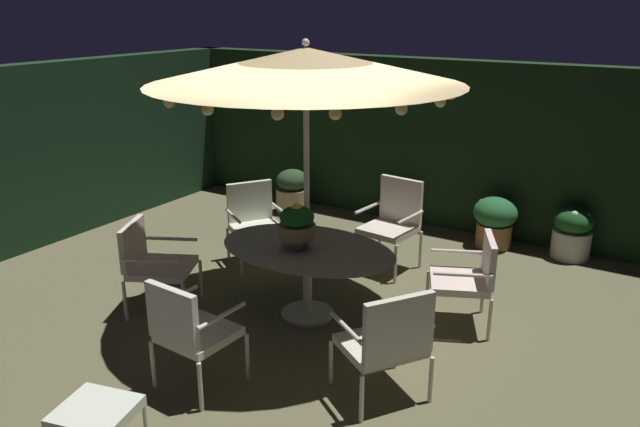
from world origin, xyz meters
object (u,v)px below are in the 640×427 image
at_px(patio_chair_south, 393,218).
at_px(patio_umbrella, 306,66).
at_px(ottoman_footrest, 96,414).
at_px(patio_chair_southwest, 254,218).
at_px(potted_plant_back_left, 495,220).
at_px(patio_chair_east, 388,339).
at_px(centerpiece_planter, 297,224).
at_px(potted_plant_left_far, 292,191).
at_px(patio_chair_northeast, 189,328).
at_px(potted_plant_back_center, 572,232).
at_px(potted_plant_back_right, 393,205).
at_px(patio_dining_table, 307,257).
at_px(patio_chair_southeast, 470,274).
at_px(patio_chair_north, 152,260).

bearing_deg(patio_chair_south, patio_umbrella, -96.61).
bearing_deg(ottoman_footrest, patio_chair_southwest, 109.78).
distance_m(patio_chair_south, potted_plant_back_left, 1.54).
relative_size(patio_chair_east, ottoman_footrest, 1.62).
height_order(centerpiece_planter, potted_plant_left_far, centerpiece_planter).
height_order(patio_chair_northeast, potted_plant_back_left, patio_chair_northeast).
distance_m(patio_umbrella, centerpiece_planter, 1.47).
xyz_separation_m(potted_plant_back_center, potted_plant_back_right, (-2.40, -0.06, -0.04)).
distance_m(patio_dining_table, centerpiece_planter, 0.39).
height_order(patio_chair_southeast, patio_chair_southwest, patio_chair_southwest).
bearing_deg(patio_chair_southeast, patio_umbrella, -155.80).
height_order(potted_plant_left_far, potted_plant_back_center, potted_plant_left_far).
bearing_deg(patio_umbrella, patio_chair_north, -153.48).
bearing_deg(potted_plant_back_left, potted_plant_back_right, 176.44).
distance_m(patio_chair_southeast, potted_plant_back_center, 2.42).
xyz_separation_m(centerpiece_planter, potted_plant_back_left, (1.07, 2.95, -0.63)).
height_order(patio_umbrella, patio_chair_south, patio_umbrella).
height_order(centerpiece_planter, patio_chair_south, centerpiece_planter).
distance_m(centerpiece_planter, patio_chair_southwest, 1.67).
xyz_separation_m(centerpiece_planter, potted_plant_back_center, (1.99, 3.10, -0.67)).
relative_size(potted_plant_left_far, potted_plant_back_left, 0.99).
bearing_deg(patio_chair_southwest, patio_umbrella, -33.13).
distance_m(centerpiece_planter, patio_chair_southeast, 1.72).
relative_size(patio_chair_east, patio_chair_southeast, 1.06).
relative_size(patio_chair_northeast, potted_plant_back_left, 1.45).
relative_size(patio_chair_south, potted_plant_back_left, 1.60).
xyz_separation_m(patio_umbrella, patio_chair_southwest, (-1.32, 0.86, -1.93)).
relative_size(patio_chair_southeast, potted_plant_left_far, 1.39).
height_order(centerpiece_planter, patio_chair_southeast, centerpiece_planter).
bearing_deg(patio_chair_southwest, potted_plant_back_right, 67.34).
height_order(centerpiece_planter, potted_plant_back_left, centerpiece_planter).
bearing_deg(patio_chair_northeast, patio_chair_southeast, 55.39).
bearing_deg(patio_dining_table, patio_chair_south, 83.39).
bearing_deg(patio_chair_east, potted_plant_left_far, 133.03).
bearing_deg(patio_chair_northeast, patio_chair_east, 26.13).
distance_m(patio_umbrella, ottoman_footrest, 3.29).
bearing_deg(potted_plant_left_far, patio_chair_southeast, -30.44).
bearing_deg(potted_plant_back_left, patio_chair_north, -124.43).
bearing_deg(potted_plant_left_far, patio_dining_table, -53.14).
bearing_deg(patio_umbrella, potted_plant_back_right, 98.81).
distance_m(patio_umbrella, potted_plant_back_right, 3.68).
bearing_deg(patio_chair_south, potted_plant_back_right, 115.10).
relative_size(ottoman_footrest, potted_plant_back_center, 0.92).
distance_m(centerpiece_planter, ottoman_footrest, 2.49).
xyz_separation_m(patio_umbrella, patio_chair_south, (0.18, 1.58, -1.86)).
relative_size(centerpiece_planter, ottoman_footrest, 0.77).
distance_m(patio_chair_northeast, patio_chair_east, 1.57).
bearing_deg(potted_plant_left_far, patio_chair_north, -80.19).
relative_size(centerpiece_planter, patio_chair_north, 0.50).
distance_m(patio_chair_north, potted_plant_left_far, 3.42).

